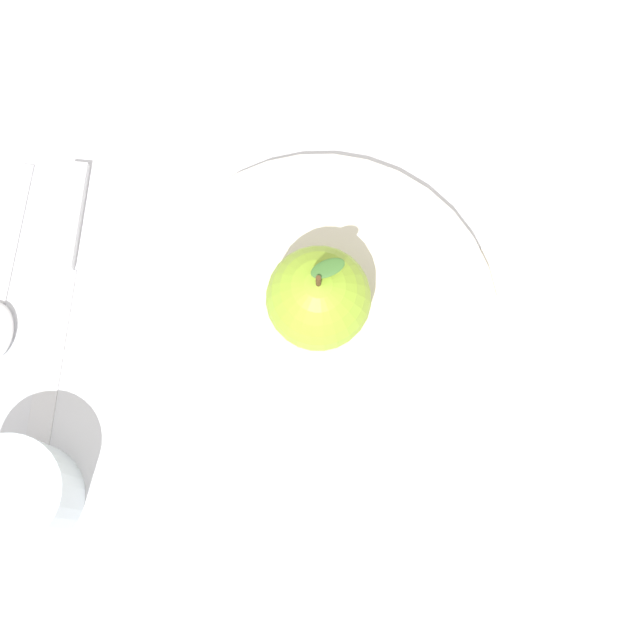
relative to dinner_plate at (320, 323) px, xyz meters
name	(u,v)px	position (x,y,z in m)	size (l,w,h in m)	color
ground_plane	(265,302)	(-0.01, 0.04, -0.01)	(2.40, 2.40, 0.00)	silver
dinner_plate	(320,323)	(0.00, 0.00, 0.00)	(0.27, 0.27, 0.02)	silver
apple	(318,298)	(0.01, 0.01, 0.04)	(0.08, 0.08, 0.09)	#8CB22D
cup	(18,493)	(-0.23, 0.09, 0.03)	(0.08, 0.08, 0.07)	silver
knife	(63,278)	(-0.09, 0.18, -0.01)	(0.20, 0.14, 0.01)	silver
linen_napkin	(547,277)	(0.14, -0.11, -0.01)	(0.10, 0.14, 0.00)	silver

